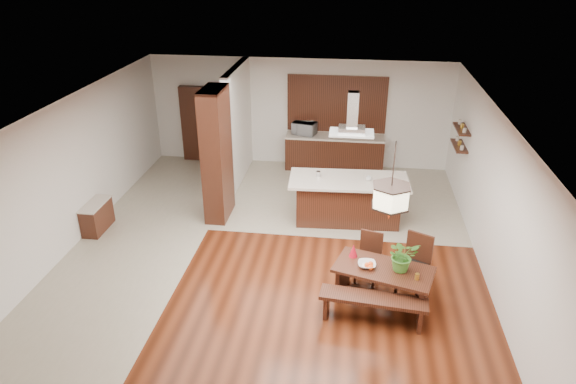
# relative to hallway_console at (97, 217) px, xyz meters

# --- Properties ---
(room_shell) EXTENTS (9.00, 9.04, 2.92)m
(room_shell) POSITION_rel_hallway_console_xyz_m (3.81, -0.20, 1.75)
(room_shell) COLOR #3D180B
(room_shell) RESTS_ON ground
(tile_hallway) EXTENTS (2.50, 9.00, 0.01)m
(tile_hallway) POSITION_rel_hallway_console_xyz_m (1.06, -0.20, -0.31)
(tile_hallway) COLOR #AFA692
(tile_hallway) RESTS_ON ground
(tile_kitchen) EXTENTS (5.50, 4.00, 0.01)m
(tile_kitchen) POSITION_rel_hallway_console_xyz_m (5.06, 2.30, -0.31)
(tile_kitchen) COLOR #AFA692
(tile_kitchen) RESTS_ON ground
(soffit_band) EXTENTS (8.00, 9.00, 0.02)m
(soffit_band) POSITION_rel_hallway_console_xyz_m (3.81, -0.20, 2.57)
(soffit_band) COLOR #3F190F
(soffit_band) RESTS_ON room_shell
(partition_pier) EXTENTS (0.45, 1.00, 2.90)m
(partition_pier) POSITION_rel_hallway_console_xyz_m (2.41, 1.00, 1.14)
(partition_pier) COLOR black
(partition_pier) RESTS_ON ground
(partition_stub) EXTENTS (0.18, 2.40, 2.90)m
(partition_stub) POSITION_rel_hallway_console_xyz_m (2.41, 3.10, 1.14)
(partition_stub) COLOR silver
(partition_stub) RESTS_ON ground
(hallway_console) EXTENTS (0.37, 0.88, 0.63)m
(hallway_console) POSITION_rel_hallway_console_xyz_m (0.00, 0.00, 0.00)
(hallway_console) COLOR black
(hallway_console) RESTS_ON ground
(hallway_doorway) EXTENTS (1.10, 0.20, 2.10)m
(hallway_doorway) POSITION_rel_hallway_console_xyz_m (1.11, 4.20, 0.74)
(hallway_doorway) COLOR black
(hallway_doorway) RESTS_ON ground
(rear_counter) EXTENTS (2.60, 0.62, 0.95)m
(rear_counter) POSITION_rel_hallway_console_xyz_m (4.81, 4.00, 0.16)
(rear_counter) COLOR black
(rear_counter) RESTS_ON ground
(kitchen_window) EXTENTS (2.60, 0.08, 1.50)m
(kitchen_window) POSITION_rel_hallway_console_xyz_m (4.81, 4.26, 1.44)
(kitchen_window) COLOR brown
(kitchen_window) RESTS_ON room_shell
(shelf_lower) EXTENTS (0.26, 0.90, 0.04)m
(shelf_lower) POSITION_rel_hallway_console_xyz_m (7.68, 2.40, 1.08)
(shelf_lower) COLOR black
(shelf_lower) RESTS_ON room_shell
(shelf_upper) EXTENTS (0.26, 0.90, 0.04)m
(shelf_upper) POSITION_rel_hallway_console_xyz_m (7.68, 2.40, 1.49)
(shelf_upper) COLOR black
(shelf_upper) RESTS_ON room_shell
(dining_table) EXTENTS (1.76, 1.22, 0.67)m
(dining_table) POSITION_rel_hallway_console_xyz_m (5.91, -1.68, 0.18)
(dining_table) COLOR black
(dining_table) RESTS_ON ground
(dining_bench) EXTENTS (1.73, 0.53, 0.48)m
(dining_bench) POSITION_rel_hallway_console_xyz_m (5.75, -2.24, -0.08)
(dining_bench) COLOR black
(dining_bench) RESTS_ON ground
(dining_chair_left) EXTENTS (0.50, 0.50, 0.92)m
(dining_chair_left) POSITION_rel_hallway_console_xyz_m (5.67, -1.10, 0.15)
(dining_chair_left) COLOR black
(dining_chair_left) RESTS_ON ground
(dining_chair_right) EXTENTS (0.63, 0.63, 1.06)m
(dining_chair_right) POSITION_rel_hallway_console_xyz_m (6.43, -1.33, 0.22)
(dining_chair_right) COLOR black
(dining_chair_right) RESTS_ON ground
(pendant_lantern) EXTENTS (0.64, 0.64, 1.31)m
(pendant_lantern) POSITION_rel_hallway_console_xyz_m (5.91, -1.68, 1.93)
(pendant_lantern) COLOR #FFF8C3
(pendant_lantern) RESTS_ON room_shell
(foliage_plant) EXTENTS (0.61, 0.58, 0.55)m
(foliage_plant) POSITION_rel_hallway_console_xyz_m (6.19, -1.69, 0.63)
(foliage_plant) COLOR #3E7B29
(foliage_plant) RESTS_ON dining_table
(fruit_bowl) EXTENTS (0.31, 0.31, 0.07)m
(fruit_bowl) POSITION_rel_hallway_console_xyz_m (5.63, -1.67, 0.39)
(fruit_bowl) COLOR beige
(fruit_bowl) RESTS_ON dining_table
(napkin_cone) EXTENTS (0.18, 0.18, 0.23)m
(napkin_cone) POSITION_rel_hallway_console_xyz_m (5.40, -1.39, 0.47)
(napkin_cone) COLOR #B00C1E
(napkin_cone) RESTS_ON dining_table
(gold_ornament) EXTENTS (0.09, 0.09, 0.10)m
(gold_ornament) POSITION_rel_hallway_console_xyz_m (6.42, -1.93, 0.40)
(gold_ornament) COLOR gold
(gold_ornament) RESTS_ON dining_table
(kitchen_island) EXTENTS (2.57, 1.22, 1.04)m
(kitchen_island) POSITION_rel_hallway_console_xyz_m (5.25, 1.08, 0.22)
(kitchen_island) COLOR black
(kitchen_island) RESTS_ON ground
(range_hood) EXTENTS (0.90, 0.55, 0.87)m
(range_hood) POSITION_rel_hallway_console_xyz_m (5.25, 1.09, 2.15)
(range_hood) COLOR silver
(range_hood) RESTS_ON room_shell
(island_cup) EXTENTS (0.14, 0.14, 0.09)m
(island_cup) POSITION_rel_hallway_console_xyz_m (5.66, 1.01, 0.77)
(island_cup) COLOR silver
(island_cup) RESTS_ON kitchen_island
(microwave) EXTENTS (0.69, 0.55, 0.33)m
(microwave) POSITION_rel_hallway_console_xyz_m (3.99, 4.03, 0.80)
(microwave) COLOR silver
(microwave) RESTS_ON rear_counter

